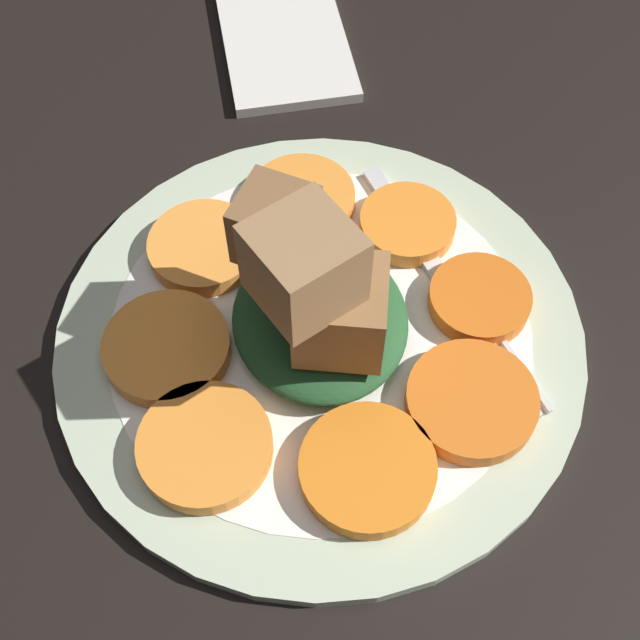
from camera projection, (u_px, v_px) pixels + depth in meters
table_slab at (320, 347)px, 47.92cm from camera, size 120.00×120.00×2.00cm
plate at (320, 334)px, 46.63cm from camera, size 30.50×30.50×1.05cm
carrot_slice_0 at (167, 354)px, 44.59cm from camera, size 7.15×7.15×1.17cm
carrot_slice_1 at (205, 446)px, 41.67cm from camera, size 7.10×7.10×1.17cm
carrot_slice_2 at (367, 469)px, 41.00cm from camera, size 7.11×7.11×1.17cm
carrot_slice_3 at (471, 401)px, 43.05cm from camera, size 7.12×7.12×1.17cm
carrot_slice_4 at (481, 304)px, 46.36cm from camera, size 5.93×5.93×1.17cm
carrot_slice_5 at (407, 224)px, 49.51cm from camera, size 5.93×5.93×1.17cm
carrot_slice_6 at (302, 199)px, 50.59cm from camera, size 6.71×6.71×1.17cm
carrot_slice_7 at (203, 247)px, 48.55cm from camera, size 6.69×6.69×1.17cm
center_pile at (318, 298)px, 42.44cm from camera, size 11.02×9.92×11.41cm
fork at (449, 289)px, 47.37cm from camera, size 19.36×6.52×0.40cm
napkin at (284, 37)px, 60.79cm from camera, size 15.22×9.13×0.80cm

